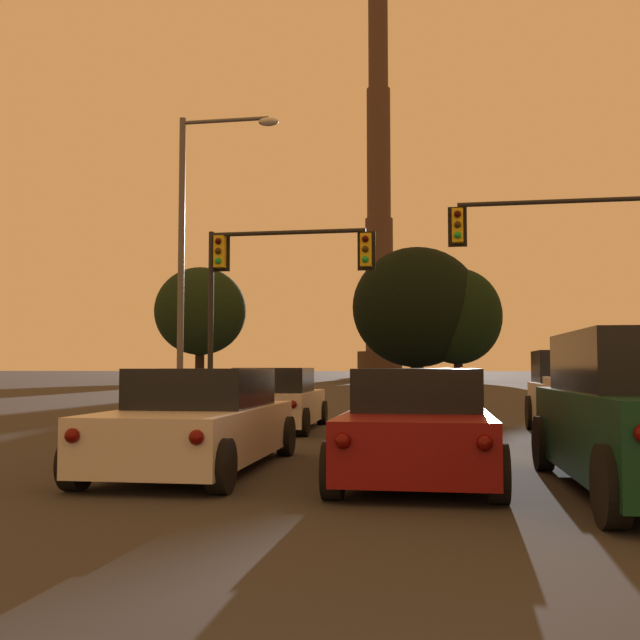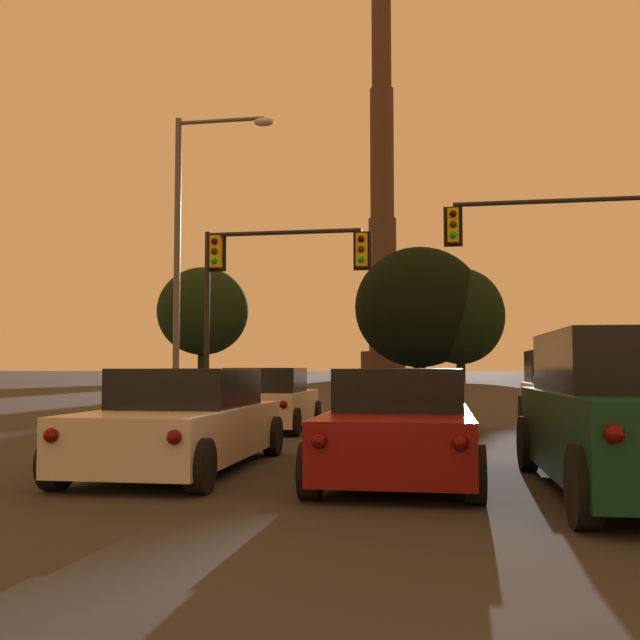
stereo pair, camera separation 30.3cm
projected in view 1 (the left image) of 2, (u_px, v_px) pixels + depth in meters
name	position (u px, v px, depth m)	size (l,w,h in m)	color
pickup_truck_right_lane_front	(590.00, 399.00, 15.36)	(2.19, 5.51, 1.82)	silver
hatchback_left_lane_front	(277.00, 401.00, 17.32)	(2.07, 4.17, 1.44)	silver
sedan_center_lane_second	(418.00, 425.00, 9.98)	(2.06, 4.73, 1.43)	maroon
sedan_left_lane_second	(200.00, 422.00, 10.58)	(2.07, 4.74, 1.43)	silver
sedan_center_lane_front	(412.00, 405.00, 15.47)	(2.01, 4.71, 1.43)	maroon
traffic_light_overhead_right	(603.00, 246.00, 22.14)	(6.95, 0.50, 6.52)	black
traffic_light_overhead_left	(265.00, 272.00, 24.18)	(5.59, 0.50, 5.90)	black
street_lamp	(196.00, 232.00, 23.39)	(3.21, 0.36, 9.34)	#56565B
smokestack	(379.00, 212.00, 113.07)	(6.68, 6.68, 64.01)	#3C2B22
treeline_center_right	(458.00, 316.00, 77.27)	(9.09, 8.18, 11.71)	black
treeline_center_left	(200.00, 311.00, 76.29)	(9.38, 8.44, 11.69)	black
treeline_far_left	(417.00, 307.00, 78.33)	(13.44, 12.09, 14.08)	black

